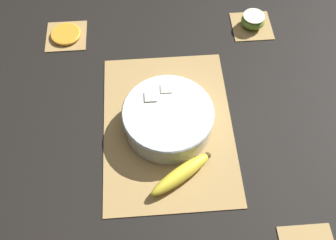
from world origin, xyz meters
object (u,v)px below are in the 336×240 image
object	(u,v)px
whole_banana	(181,174)
fruit_salad_bowl	(168,117)
orange_slice_whole	(66,34)
apple_half	(253,20)

from	to	relation	value
whole_banana	fruit_salad_bowl	bearing A→B (deg)	-171.80
whole_banana	orange_slice_whole	world-z (taller)	whole_banana
fruit_salad_bowl	whole_banana	bearing A→B (deg)	8.20
orange_slice_whole	fruit_salad_bowl	bearing A→B (deg)	39.88
apple_half	orange_slice_whole	xyz separation A→B (m)	(-0.00, -0.59, -0.02)
fruit_salad_bowl	orange_slice_whole	size ratio (longest dim) A/B	2.53
whole_banana	orange_slice_whole	bearing A→B (deg)	-147.90
orange_slice_whole	whole_banana	bearing A→B (deg)	32.10
fruit_salad_bowl	orange_slice_whole	distance (m)	0.46
fruit_salad_bowl	apple_half	size ratio (longest dim) A/B	3.27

